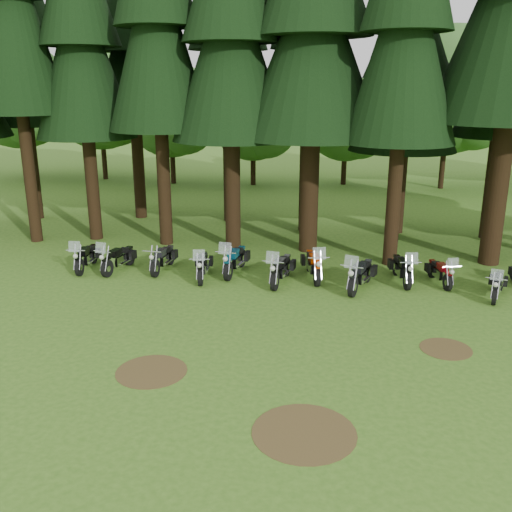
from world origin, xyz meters
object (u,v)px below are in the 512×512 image
object	(u,v)px
motorcycle_5	(281,270)
motorcycle_0	(86,258)
motorcycle_4	(235,261)
motorcycle_2	(163,259)
motorcycle_9	(440,273)
motorcycle_6	(313,265)
motorcycle_8	(402,270)
motorcycle_1	(118,259)
motorcycle_10	(497,286)
motorcycle_3	(203,266)
motorcycle_7	(360,275)

from	to	relation	value
motorcycle_5	motorcycle_0	bearing A→B (deg)	-174.58
motorcycle_0	motorcycle_4	world-z (taller)	motorcycle_4
motorcycle_2	motorcycle_9	size ratio (longest dim) A/B	1.11
motorcycle_6	motorcycle_8	distance (m)	3.19
motorcycle_4	motorcycle_9	distance (m)	7.49
motorcycle_6	motorcycle_0	bearing A→B (deg)	169.04
motorcycle_6	motorcycle_1	bearing A→B (deg)	169.25
motorcycle_4	motorcycle_5	bearing A→B (deg)	-16.83
motorcycle_5	motorcycle_10	bearing A→B (deg)	5.77
motorcycle_3	motorcycle_8	bearing A→B (deg)	-2.91
motorcycle_1	motorcycle_4	distance (m)	4.50
motorcycle_2	motorcycle_9	xyz separation A→B (m)	(10.29, 0.11, -0.04)
motorcycle_0	motorcycle_6	bearing A→B (deg)	-3.50
motorcycle_0	motorcycle_5	world-z (taller)	motorcycle_5
motorcycle_4	motorcycle_5	world-z (taller)	motorcycle_4
motorcycle_0	motorcycle_9	distance (m)	13.26
motorcycle_3	motorcycle_7	bearing A→B (deg)	-11.01
motorcycle_3	motorcycle_9	bearing A→B (deg)	-3.56
motorcycle_6	motorcycle_5	bearing A→B (deg)	-161.92
motorcycle_2	motorcycle_4	xyz separation A→B (m)	(2.80, 0.08, 0.05)
motorcycle_2	motorcycle_4	distance (m)	2.81
motorcycle_9	motorcycle_8	bearing A→B (deg)	166.67
motorcycle_3	motorcycle_10	xyz separation A→B (m)	(10.24, -0.34, -0.04)
motorcycle_0	motorcycle_8	size ratio (longest dim) A/B	0.98
motorcycle_4	motorcycle_7	bearing A→B (deg)	-5.56
motorcycle_1	motorcycle_0	bearing A→B (deg)	-168.70
motorcycle_2	motorcycle_3	size ratio (longest dim) A/B	0.98
motorcycle_2	motorcycle_9	world-z (taller)	motorcycle_9
motorcycle_9	motorcycle_10	bearing A→B (deg)	-48.54
motorcycle_5	motorcycle_9	bearing A→B (deg)	16.34
motorcycle_6	motorcycle_8	bearing A→B (deg)	-11.25
motorcycle_3	motorcycle_2	bearing A→B (deg)	150.23
motorcycle_5	motorcycle_6	bearing A→B (deg)	39.24
motorcycle_7	motorcycle_8	world-z (taller)	motorcycle_7
motorcycle_2	motorcycle_7	size ratio (longest dim) A/B	0.92
motorcycle_8	motorcycle_2	bearing A→B (deg)	170.84
motorcycle_0	motorcycle_6	distance (m)	8.74
motorcycle_3	motorcycle_5	world-z (taller)	motorcycle_5
motorcycle_5	motorcycle_7	distance (m)	2.82
motorcycle_0	motorcycle_3	size ratio (longest dim) A/B	1.00
motorcycle_6	motorcycle_9	bearing A→B (deg)	-11.29
motorcycle_6	motorcycle_8	xyz separation A→B (m)	(3.19, 0.10, -0.03)
motorcycle_4	motorcycle_7	distance (m)	4.76
motorcycle_2	motorcycle_10	xyz separation A→B (m)	(11.98, -1.00, -0.03)
motorcycle_3	motorcycle_4	world-z (taller)	motorcycle_4
motorcycle_1	motorcycle_4	size ratio (longest dim) A/B	0.92
motorcycle_3	motorcycle_8	size ratio (longest dim) A/B	0.98
motorcycle_1	motorcycle_2	xyz separation A→B (m)	(1.67, 0.32, -0.01)
motorcycle_0	motorcycle_2	distance (m)	2.98
motorcycle_0	motorcycle_10	distance (m)	14.95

